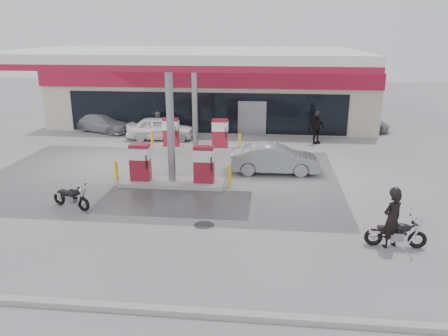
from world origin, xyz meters
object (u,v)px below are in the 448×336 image
object	(u,v)px
pump_island_far	(195,137)
biker_main	(392,219)
pump_island_near	(172,169)
parked_motorcycle	(72,198)
sedan_white	(161,128)
hatchback_silver	(275,159)
biker_walking	(317,128)
main_motorcycle	(397,234)
parked_car_right	(357,122)
attendant	(158,124)
parked_car_left	(103,123)

from	to	relation	value
pump_island_far	biker_main	world-z (taller)	biker_main
pump_island_near	parked_motorcycle	size ratio (longest dim) A/B	2.95
sedan_white	hatchback_silver	bearing A→B (deg)	-134.87
pump_island_far	biker_walking	world-z (taller)	biker_walking
main_motorcycle	parked_car_right	bearing A→B (deg)	85.94
parked_motorcycle	hatchback_silver	world-z (taller)	hatchback_silver
parked_car_right	main_motorcycle	bearing A→B (deg)	-177.80
parked_motorcycle	parked_car_right	bearing A→B (deg)	71.46
pump_island_far	biker_main	xyz separation A→B (m)	(7.97, -10.93, 0.21)
sedan_white	biker_walking	world-z (taller)	biker_walking
biker_main	attendant	xyz separation A→B (m)	(-10.81, 13.73, -0.11)
parked_motorcycle	hatchback_silver	xyz separation A→B (m)	(7.63, 5.21, 0.26)
main_motorcycle	sedan_white	size ratio (longest dim) A/B	0.45
pump_island_near	attendant	world-z (taller)	pump_island_near
parked_car_right	sedan_white	bearing A→B (deg)	115.25
parked_motorcycle	biker_walking	world-z (taller)	biker_walking
pump_island_far	main_motorcycle	distance (m)	13.64
attendant	biker_walking	size ratio (longest dim) A/B	0.89
pump_island_near	biker_walking	distance (m)	10.73
hatchback_silver	main_motorcycle	bearing A→B (deg)	-154.90
biker_main	parked_motorcycle	distance (m)	11.34
parked_motorcycle	biker_walking	distance (m)	15.11
parked_car_left	biker_walking	distance (m)	13.95
main_motorcycle	pump_island_far	bearing A→B (deg)	128.88
parked_car_left	biker_walking	size ratio (longest dim) A/B	2.29
main_motorcycle	parked_car_left	bearing A→B (deg)	137.40
parked_car_right	biker_main	bearing A→B (deg)	-178.44
pump_island_far	biker_walking	xyz separation A→B (m)	(6.92, 2.20, 0.20)
pump_island_far	biker_main	bearing A→B (deg)	-53.92
pump_island_near	parked_car_right	size ratio (longest dim) A/B	1.23
biker_walking	attendant	bearing A→B (deg)	145.50
sedan_white	main_motorcycle	bearing A→B (deg)	-145.02
biker_walking	parked_car_left	bearing A→B (deg)	141.60
pump_island_far	biker_walking	size ratio (longest dim) A/B	2.83
biker_walking	parked_car_right	bearing A→B (deg)	19.98
parked_car_right	biker_walking	xyz separation A→B (m)	(-3.08, -3.80, 0.33)
parked_car_left	biker_walking	bearing A→B (deg)	-75.18
sedan_white	biker_walking	xyz separation A→B (m)	(9.48, 0.00, 0.20)
main_motorcycle	hatchback_silver	distance (m)	8.05
biker_main	parked_motorcycle	world-z (taller)	biker_main
pump_island_far	biker_walking	bearing A→B (deg)	17.64
pump_island_near	parked_car_left	xyz separation A→B (m)	(-6.91, 10.00, -0.11)
parked_car_left	parked_car_right	distance (m)	17.03
main_motorcycle	hatchback_silver	bearing A→B (deg)	119.74
sedan_white	attendant	size ratio (longest dim) A/B	2.55
sedan_white	attendant	xyz separation A→B (m)	(-0.28, 0.60, 0.11)
hatchback_silver	biker_walking	world-z (taller)	biker_walking
pump_island_far	hatchback_silver	world-z (taller)	pump_island_far
pump_island_near	attendant	xyz separation A→B (m)	(-2.85, 8.80, 0.10)
pump_island_far	biker_main	size ratio (longest dim) A/B	2.80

